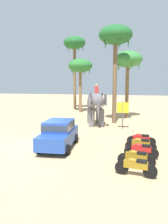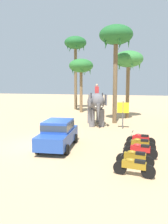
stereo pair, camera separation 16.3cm
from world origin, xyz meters
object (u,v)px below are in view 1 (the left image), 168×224
(car_sedan_foreground, at_px, (59,133))
(motorcycle_mid_row, at_px, (141,150))
(motorcycle_far_in_row, at_px, (141,139))
(elephant_with_mahout, at_px, (96,104))
(palm_tree_left_of_road, at_px, (128,61))
(signboard_yellow, at_px, (123,109))
(palm_tree_far_back, at_px, (75,46))
(palm_tree_behind_elephant, at_px, (80,67))
(motorcycle_nearest_camera, at_px, (136,166))
(motorcycle_fourth_in_row, at_px, (141,144))
(palm_tree_near_hut, at_px, (116,38))
(motorcycle_second_in_row, at_px, (136,157))

(car_sedan_foreground, relative_size, motorcycle_mid_row, 2.35)
(motorcycle_far_in_row, bearing_deg, elephant_with_mahout, 123.73)
(elephant_with_mahout, height_order, palm_tree_left_of_road, palm_tree_left_of_road)
(elephant_with_mahout, xyz_separation_m, signboard_yellow, (2.58, -0.99, -0.30))
(palm_tree_far_back, bearing_deg, motorcycle_mid_row, -64.72)
(signboard_yellow, bearing_deg, palm_tree_behind_elephant, 123.40)
(motorcycle_nearest_camera, relative_size, palm_tree_behind_elephant, 0.25)
(palm_tree_behind_elephant, distance_m, palm_tree_far_back, 4.76)
(motorcycle_fourth_in_row, height_order, palm_tree_far_back, palm_tree_far_back)
(motorcycle_mid_row, height_order, palm_tree_near_hut, palm_tree_near_hut)
(motorcycle_nearest_camera, height_order, palm_tree_near_hut, palm_tree_near_hut)
(signboard_yellow, bearing_deg, motorcycle_far_in_row, -73.45)
(palm_tree_far_back, bearing_deg, motorcycle_far_in_row, -61.83)
(palm_tree_near_hut, relative_size, palm_tree_left_of_road, 1.26)
(signboard_yellow, bearing_deg, car_sedan_foreground, -116.71)
(motorcycle_nearest_camera, relative_size, motorcycle_far_in_row, 1.00)
(car_sedan_foreground, distance_m, palm_tree_near_hut, 12.07)
(palm_tree_far_back, bearing_deg, elephant_with_mahout, -65.02)
(motorcycle_second_in_row, distance_m, palm_tree_far_back, 25.04)
(palm_tree_left_of_road, bearing_deg, motorcycle_mid_row, -83.64)
(motorcycle_fourth_in_row, distance_m, palm_tree_near_hut, 12.11)
(car_sedan_foreground, distance_m, motorcycle_nearest_camera, 5.68)
(car_sedan_foreground, height_order, motorcycle_fourth_in_row, car_sedan_foreground)
(motorcycle_mid_row, xyz_separation_m, palm_tree_behind_elephant, (-7.87, 17.16, 5.59))
(elephant_with_mahout, xyz_separation_m, palm_tree_behind_elephant, (-3.78, 8.65, 4.06))
(motorcycle_second_in_row, bearing_deg, car_sedan_foreground, 155.95)
(car_sedan_foreground, height_order, palm_tree_left_of_road, palm_tree_left_of_road)
(palm_tree_behind_elephant, height_order, palm_tree_far_back, palm_tree_far_back)
(motorcycle_fourth_in_row, distance_m, palm_tree_behind_elephant, 18.69)
(car_sedan_foreground, xyz_separation_m, motorcycle_nearest_camera, (4.66, -3.21, -0.46))
(palm_tree_left_of_road, xyz_separation_m, palm_tree_far_back, (-8.02, 6.54, 2.94))
(motorcycle_second_in_row, xyz_separation_m, motorcycle_mid_row, (0.23, 1.30, 0.00))
(elephant_with_mahout, height_order, motorcycle_second_in_row, elephant_with_mahout)
(motorcycle_far_in_row, distance_m, palm_tree_behind_elephant, 17.69)
(palm_tree_behind_elephant, height_order, palm_tree_left_of_road, palm_tree_left_of_road)
(motorcycle_nearest_camera, height_order, motorcycle_far_in_row, same)
(motorcycle_far_in_row, distance_m, palm_tree_near_hut, 11.25)
(motorcycle_nearest_camera, bearing_deg, palm_tree_far_back, 112.33)
(elephant_with_mahout, distance_m, signboard_yellow, 2.78)
(motorcycle_mid_row, relative_size, signboard_yellow, 0.75)
(elephant_with_mahout, xyz_separation_m, motorcycle_far_in_row, (4.11, -6.16, -1.53))
(signboard_yellow, bearing_deg, motorcycle_second_in_row, -81.73)
(motorcycle_second_in_row, height_order, motorcycle_fourth_in_row, same)
(motorcycle_mid_row, relative_size, motorcycle_far_in_row, 1.00)
(motorcycle_fourth_in_row, distance_m, palm_tree_far_back, 23.06)
(motorcycle_nearest_camera, bearing_deg, motorcycle_second_in_row, 89.49)
(palm_tree_near_hut, bearing_deg, motorcycle_fourth_in_row, -74.37)
(car_sedan_foreground, bearing_deg, motorcycle_fourth_in_row, 4.29)
(palm_tree_left_of_road, distance_m, signboard_yellow, 7.72)
(motorcycle_fourth_in_row, distance_m, signboard_yellow, 6.66)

